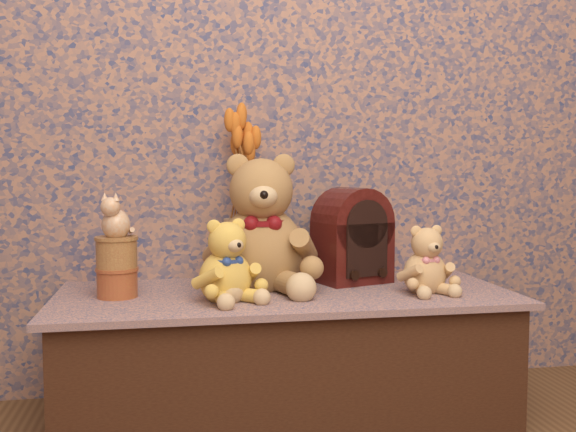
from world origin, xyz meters
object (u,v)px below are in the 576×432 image
Objects in this scene: teddy_medium at (225,257)px; cathedral_radio at (352,235)px; teddy_small at (425,256)px; teddy_large at (261,217)px; ceramic_vase at (243,251)px; biscuit_tin_lower at (117,283)px; cat_figurine at (116,215)px.

cathedral_radio is at bearing 1.94° from teddy_medium.
cathedral_radio reaches higher than teddy_small.
teddy_small is at bearing -23.66° from teddy_medium.
ceramic_vase is (-0.04, 0.12, -0.12)m from teddy_large.
teddy_small is 0.94m from biscuit_tin_lower.
teddy_large is at bearing 156.85° from teddy_small.
biscuit_tin_lower is 0.87× the size of cat_figurine.
teddy_large is 0.33m from cathedral_radio.
teddy_small is at bearing -5.73° from biscuit_tin_lower.
teddy_large reaches higher than teddy_medium.
teddy_large is 0.23m from teddy_medium.
teddy_small reaches higher than ceramic_vase.
teddy_small is (0.62, 0.01, -0.02)m from teddy_medium.
teddy_small is 0.70× the size of cathedral_radio.
cat_figurine reaches higher than teddy_medium.
biscuit_tin_lower is (-0.44, -0.06, -0.19)m from teddy_large.
teddy_medium is 1.19× the size of ceramic_vase.
cat_figurine reaches higher than teddy_small.
ceramic_vase is at bearing 48.93° from teddy_medium.
teddy_medium is at bearing 174.80° from teddy_small.
teddy_large reaches higher than teddy_small.
cat_figurine is at bearing -169.01° from teddy_large.
cathedral_radio is at bearing 8.84° from biscuit_tin_lower.
biscuit_tin_lower is 0.20m from cat_figurine.
ceramic_vase is 0.44m from biscuit_tin_lower.
cathedral_radio is 0.37m from ceramic_vase.
teddy_small is at bearing -26.62° from ceramic_vase.
cat_figurine is at bearing 0.00° from biscuit_tin_lower.
teddy_small is at bearing -68.83° from cathedral_radio.
ceramic_vase is (-0.36, 0.06, -0.05)m from cathedral_radio.
cat_figurine is (-0.31, 0.11, 0.12)m from teddy_medium.
cat_figurine is (-0.40, -0.17, 0.14)m from ceramic_vase.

